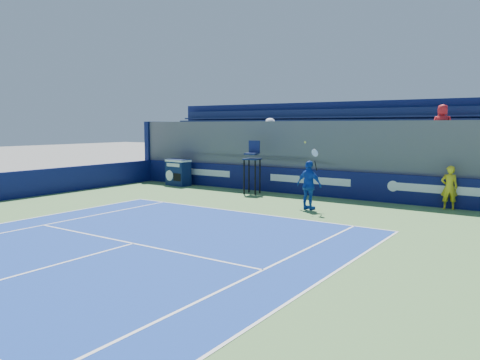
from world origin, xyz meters
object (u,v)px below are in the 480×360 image
Objects in this scene: match_clock at (178,172)px; tennis_player at (309,185)px; ball_person at (449,188)px; umpire_chair at (252,161)px.

tennis_player reaches higher than match_clock.
match_clock is at bearing -16.42° from ball_person.
umpire_chair is at bearing -3.30° from match_clock.
ball_person is 8.46m from umpire_chair.
umpire_chair is (-8.41, -0.73, 0.68)m from ball_person.
umpire_chair is 4.68m from tennis_player.
tennis_player is at bearing 16.28° from ball_person.
ball_person is 5.31m from tennis_player.
tennis_player is at bearing -29.53° from umpire_chair.
tennis_player is (4.04, -2.29, -0.58)m from umpire_chair.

